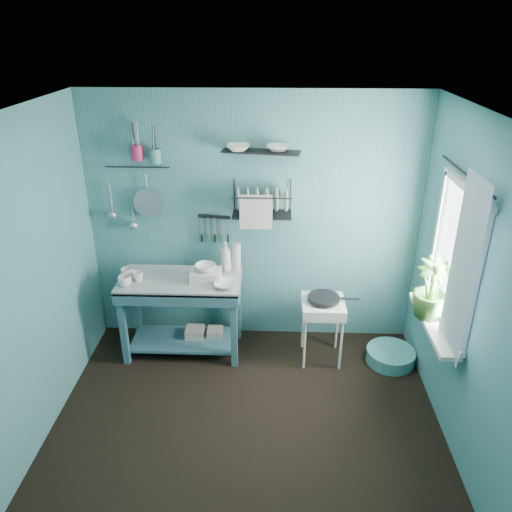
{
  "coord_description": "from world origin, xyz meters",
  "views": [
    {
      "loc": [
        0.2,
        -3.01,
        3.03
      ],
      "look_at": [
        0.05,
        0.85,
        1.2
      ],
      "focal_mm": 35.0,
      "sensor_mm": 36.0,
      "label": 1
    }
  ],
  "objects_px": {
    "soap_bottle": "(226,256)",
    "colander": "(148,203)",
    "mug_mid": "(138,276)",
    "dish_rack": "(262,199)",
    "mug_left": "(125,281)",
    "mug_right": "(127,273)",
    "floor_basin": "(390,356)",
    "utensil_cup_teal": "(155,156)",
    "wash_tub": "(206,275)",
    "frying_pan": "(324,298)",
    "storage_tin_small": "(215,337)",
    "potted_plant": "(431,289)",
    "storage_tin_large": "(195,338)",
    "utensil_cup_magenta": "(137,153)",
    "work_counter": "(183,315)",
    "water_bottle": "(236,256)",
    "hotplate_stand": "(322,330)"
  },
  "relations": [
    {
      "from": "mug_mid",
      "to": "dish_rack",
      "type": "xyz_separation_m",
      "value": [
        1.15,
        0.29,
        0.67
      ]
    },
    {
      "from": "hotplate_stand",
      "to": "soap_bottle",
      "type": "bearing_deg",
      "value": 166.02
    },
    {
      "from": "frying_pan",
      "to": "mug_right",
      "type": "bearing_deg",
      "value": 177.56
    },
    {
      "from": "mug_mid",
      "to": "utensil_cup_magenta",
      "type": "xyz_separation_m",
      "value": [
        0.01,
        0.34,
        1.08
      ]
    },
    {
      "from": "water_bottle",
      "to": "colander",
      "type": "height_order",
      "value": "colander"
    },
    {
      "from": "mug_left",
      "to": "mug_right",
      "type": "distance_m",
      "value": 0.16
    },
    {
      "from": "mug_right",
      "to": "utensil_cup_teal",
      "type": "bearing_deg",
      "value": 43.73
    },
    {
      "from": "soap_bottle",
      "to": "potted_plant",
      "type": "distance_m",
      "value": 1.91
    },
    {
      "from": "wash_tub",
      "to": "mug_mid",
      "type": "bearing_deg",
      "value": -176.37
    },
    {
      "from": "utensil_cup_magenta",
      "to": "mug_right",
      "type": "bearing_deg",
      "value": -115.41
    },
    {
      "from": "floor_basin",
      "to": "soap_bottle",
      "type": "bearing_deg",
      "value": 168.84
    },
    {
      "from": "wash_tub",
      "to": "dish_rack",
      "type": "relative_size",
      "value": 0.51
    },
    {
      "from": "dish_rack",
      "to": "utensil_cup_magenta",
      "type": "xyz_separation_m",
      "value": [
        -1.13,
        0.05,
        0.41
      ]
    },
    {
      "from": "mug_left",
      "to": "wash_tub",
      "type": "bearing_deg",
      "value": 10.86
    },
    {
      "from": "colander",
      "to": "potted_plant",
      "type": "bearing_deg",
      "value": -20.35
    },
    {
      "from": "dish_rack",
      "to": "floor_basin",
      "type": "distance_m",
      "value": 1.98
    },
    {
      "from": "soap_bottle",
      "to": "potted_plant",
      "type": "relative_size",
      "value": 0.59
    },
    {
      "from": "mug_right",
      "to": "utensil_cup_magenta",
      "type": "xyz_separation_m",
      "value": [
        0.13,
        0.28,
        1.08
      ]
    },
    {
      "from": "mug_left",
      "to": "water_bottle",
      "type": "height_order",
      "value": "water_bottle"
    },
    {
      "from": "dish_rack",
      "to": "mug_right",
      "type": "bearing_deg",
      "value": -163.23
    },
    {
      "from": "dish_rack",
      "to": "colander",
      "type": "relative_size",
      "value": 1.96
    },
    {
      "from": "mug_mid",
      "to": "mug_left",
      "type": "bearing_deg",
      "value": -135.0
    },
    {
      "from": "mug_mid",
      "to": "soap_bottle",
      "type": "xyz_separation_m",
      "value": [
        0.8,
        0.26,
        0.1
      ]
    },
    {
      "from": "storage_tin_large",
      "to": "work_counter",
      "type": "bearing_deg",
      "value": -153.43
    },
    {
      "from": "mug_mid",
      "to": "dish_rack",
      "type": "bearing_deg",
      "value": 14.28
    },
    {
      "from": "storage_tin_large",
      "to": "mug_left",
      "type": "bearing_deg",
      "value": -160.1
    },
    {
      "from": "work_counter",
      "to": "soap_bottle",
      "type": "height_order",
      "value": "soap_bottle"
    },
    {
      "from": "utensil_cup_magenta",
      "to": "utensil_cup_teal",
      "type": "distance_m",
      "value": 0.16
    },
    {
      "from": "mug_left",
      "to": "utensil_cup_teal",
      "type": "bearing_deg",
      "value": 58.13
    },
    {
      "from": "mug_mid",
      "to": "utensil_cup_teal",
      "type": "bearing_deg",
      "value": 62.92
    },
    {
      "from": "soap_bottle",
      "to": "colander",
      "type": "relative_size",
      "value": 1.07
    },
    {
      "from": "potted_plant",
      "to": "floor_basin",
      "type": "xyz_separation_m",
      "value": [
        -0.11,
        0.48,
        -1.02
      ]
    },
    {
      "from": "potted_plant",
      "to": "storage_tin_small",
      "type": "bearing_deg",
      "value": 159.68
    },
    {
      "from": "soap_bottle",
      "to": "mug_right",
      "type": "bearing_deg",
      "value": -167.74
    },
    {
      "from": "work_counter",
      "to": "mug_right",
      "type": "bearing_deg",
      "value": 171.46
    },
    {
      "from": "storage_tin_large",
      "to": "storage_tin_small",
      "type": "relative_size",
      "value": 1.1
    },
    {
      "from": "potted_plant",
      "to": "work_counter",
      "type": "bearing_deg",
      "value": 164.29
    },
    {
      "from": "work_counter",
      "to": "frying_pan",
      "type": "xyz_separation_m",
      "value": [
        1.36,
        -0.08,
        0.27
      ]
    },
    {
      "from": "floor_basin",
      "to": "utensil_cup_teal",
      "type": "bearing_deg",
      "value": 169.86
    },
    {
      "from": "frying_pan",
      "to": "potted_plant",
      "type": "height_order",
      "value": "potted_plant"
    },
    {
      "from": "mug_mid",
      "to": "potted_plant",
      "type": "distance_m",
      "value": 2.6
    },
    {
      "from": "wash_tub",
      "to": "colander",
      "type": "relative_size",
      "value": 1.0
    },
    {
      "from": "frying_pan",
      "to": "storage_tin_small",
      "type": "height_order",
      "value": "frying_pan"
    },
    {
      "from": "mug_left",
      "to": "frying_pan",
      "type": "xyz_separation_m",
      "value": [
        1.84,
        0.08,
        -0.18
      ]
    },
    {
      "from": "work_counter",
      "to": "utensil_cup_teal",
      "type": "bearing_deg",
      "value": 117.5
    },
    {
      "from": "frying_pan",
      "to": "utensil_cup_magenta",
      "type": "xyz_separation_m",
      "value": [
        -1.72,
        0.36,
        1.27
      ]
    },
    {
      "from": "mug_right",
      "to": "floor_basin",
      "type": "height_order",
      "value": "mug_right"
    },
    {
      "from": "work_counter",
      "to": "water_bottle",
      "type": "bearing_deg",
      "value": 14.4
    },
    {
      "from": "dish_rack",
      "to": "storage_tin_large",
      "type": "xyz_separation_m",
      "value": [
        -0.67,
        -0.18,
        -1.42
      ]
    },
    {
      "from": "soap_bottle",
      "to": "frying_pan",
      "type": "xyz_separation_m",
      "value": [
        0.94,
        -0.28,
        -0.29
      ]
    }
  ]
}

